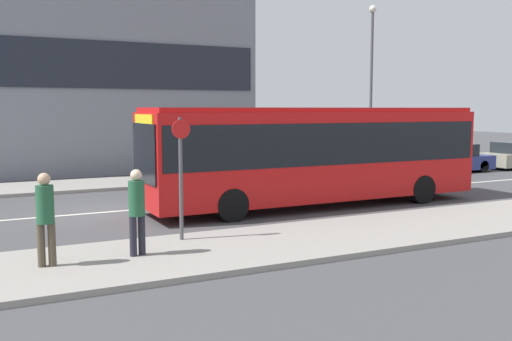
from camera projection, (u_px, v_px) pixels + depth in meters
ground_plane at (112, 212)px, 17.79m from camera, size 120.00×120.00×0.00m
sidewalk_near at (177, 256)px, 12.23m from camera, size 44.00×3.50×0.13m
sidewalk_far at (78, 186)px, 23.34m from camera, size 44.00×3.50×0.13m
lane_centerline at (112, 212)px, 17.79m from camera, size 41.80×0.16×0.01m
city_bus at (316, 150)px, 18.62m from camera, size 11.47×2.55×3.24m
parked_car_0 at (368, 163)px, 26.48m from camera, size 4.07×1.72×1.42m
parked_car_1 at (451, 159)px, 28.82m from camera, size 4.22×1.89×1.43m
pedestrian_near_stop at (45, 213)px, 11.05m from camera, size 0.35×0.34×1.84m
pedestrian_down_pavement at (137, 206)px, 11.89m from camera, size 0.35×0.34×1.82m
bus_stop_sign at (181, 169)px, 13.26m from camera, size 0.44×0.12×2.87m
street_lamp at (371, 73)px, 28.30m from camera, size 0.36×0.36×8.11m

